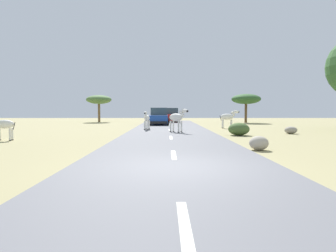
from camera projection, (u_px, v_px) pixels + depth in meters
The scene contains 14 objects.
ground_plane at pixel (180, 168), 7.80m from camera, with size 90.00×90.00×0.00m, color #998E60.
road at pixel (176, 168), 7.80m from camera, with size 6.00×64.00×0.05m, color slate.
lane_markings at pixel (177, 175), 6.80m from camera, with size 0.16×56.00×0.01m.
zebra_0 at pixel (147, 118), 22.03m from camera, with size 0.51×1.57×1.48m.
zebra_1 at pixel (228, 117), 24.28m from camera, with size 1.71×0.46×1.61m.
zebra_2 at pixel (177, 118), 19.49m from camera, with size 1.42×1.40×1.67m.
zebra_3 at pixel (3, 125), 14.68m from camera, with size 1.49×0.44×1.40m.
car_0 at pixel (171, 116), 35.30m from camera, with size 2.05×4.35×1.74m.
car_1 at pixel (159, 117), 29.31m from camera, with size 2.02×4.34×1.74m.
tree_1 at pixel (246, 99), 34.22m from camera, with size 3.48×3.48×3.48m.
tree_4 at pixel (99, 100), 36.28m from camera, with size 3.20×3.20×3.43m.
bush_1 at pixel (239, 129), 17.64m from camera, with size 1.32×1.18×0.79m, color #425B2D.
rock_1 at pixel (291, 130), 18.79m from camera, with size 0.82×0.67×0.49m, color gray.
rock_3 at pixel (259, 143), 11.26m from camera, with size 0.76×0.70×0.57m, color #A89E8C.
Camera 1 is at (-0.38, -7.72, 1.63)m, focal length 30.25 mm.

